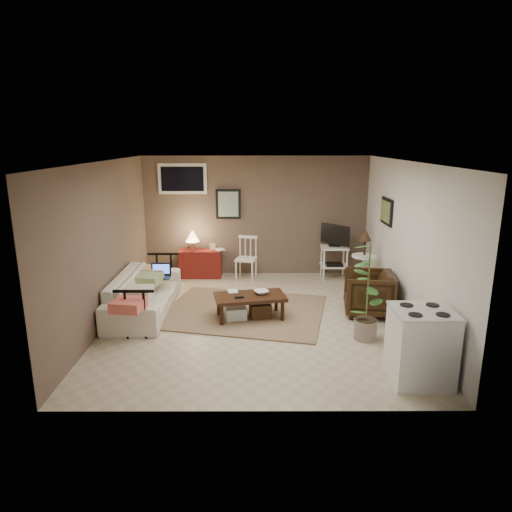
{
  "coord_description": "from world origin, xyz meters",
  "views": [
    {
      "loc": [
        -0.02,
        -6.63,
        2.7
      ],
      "look_at": [
        -0.0,
        0.35,
        0.92
      ],
      "focal_mm": 32.0,
      "sensor_mm": 36.0,
      "label": 1
    }
  ],
  "objects_px": {
    "tv_stand": "(334,250)",
    "side_table": "(364,254)",
    "coffee_table": "(250,305)",
    "spindle_chair": "(246,259)",
    "armchair": "(369,291)",
    "red_console": "(200,261)",
    "sofa": "(144,287)",
    "stove": "(421,346)",
    "potted_plant": "(368,288)"
  },
  "relations": [
    {
      "from": "tv_stand",
      "to": "potted_plant",
      "type": "bearing_deg",
      "value": -90.8
    },
    {
      "from": "coffee_table",
      "to": "red_console",
      "type": "xyz_separation_m",
      "value": [
        -1.03,
        2.25,
        0.11
      ]
    },
    {
      "from": "tv_stand",
      "to": "side_table",
      "type": "height_order",
      "value": "side_table"
    },
    {
      "from": "coffee_table",
      "to": "red_console",
      "type": "height_order",
      "value": "red_console"
    },
    {
      "from": "potted_plant",
      "to": "red_console",
      "type": "bearing_deg",
      "value": 131.53
    },
    {
      "from": "sofa",
      "to": "tv_stand",
      "type": "xyz_separation_m",
      "value": [
        3.36,
        1.81,
        0.16
      ]
    },
    {
      "from": "armchair",
      "to": "stove",
      "type": "bearing_deg",
      "value": 10.63
    },
    {
      "from": "stove",
      "to": "side_table",
      "type": "bearing_deg",
      "value": 88.73
    },
    {
      "from": "red_console",
      "to": "side_table",
      "type": "height_order",
      "value": "side_table"
    },
    {
      "from": "tv_stand",
      "to": "armchair",
      "type": "height_order",
      "value": "tv_stand"
    },
    {
      "from": "coffee_table",
      "to": "stove",
      "type": "relative_size",
      "value": 1.32
    },
    {
      "from": "side_table",
      "to": "stove",
      "type": "relative_size",
      "value": 1.33
    },
    {
      "from": "sofa",
      "to": "armchair",
      "type": "height_order",
      "value": "sofa"
    },
    {
      "from": "sofa",
      "to": "potted_plant",
      "type": "bearing_deg",
      "value": -107.75
    },
    {
      "from": "coffee_table",
      "to": "stove",
      "type": "xyz_separation_m",
      "value": [
        1.97,
        -1.88,
        0.21
      ]
    },
    {
      "from": "stove",
      "to": "armchair",
      "type": "bearing_deg",
      "value": 92.24
    },
    {
      "from": "sofa",
      "to": "spindle_chair",
      "type": "distance_m",
      "value": 2.43
    },
    {
      "from": "armchair",
      "to": "potted_plant",
      "type": "xyz_separation_m",
      "value": [
        -0.26,
        -0.95,
        0.37
      ]
    },
    {
      "from": "tv_stand",
      "to": "side_table",
      "type": "xyz_separation_m",
      "value": [
        0.37,
        -0.9,
        0.15
      ]
    },
    {
      "from": "tv_stand",
      "to": "stove",
      "type": "height_order",
      "value": "tv_stand"
    },
    {
      "from": "spindle_chair",
      "to": "armchair",
      "type": "xyz_separation_m",
      "value": [
        1.97,
        -1.93,
        -0.02
      ]
    },
    {
      "from": "tv_stand",
      "to": "stove",
      "type": "distance_m",
      "value": 4.03
    },
    {
      "from": "potted_plant",
      "to": "spindle_chair",
      "type": "bearing_deg",
      "value": 120.7
    },
    {
      "from": "potted_plant",
      "to": "stove",
      "type": "height_order",
      "value": "potted_plant"
    },
    {
      "from": "tv_stand",
      "to": "spindle_chair",
      "type": "bearing_deg",
      "value": 179.86
    },
    {
      "from": "coffee_table",
      "to": "armchair",
      "type": "bearing_deg",
      "value": 6.53
    },
    {
      "from": "red_console",
      "to": "armchair",
      "type": "xyz_separation_m",
      "value": [
        2.91,
        -2.04,
        0.05
      ]
    },
    {
      "from": "potted_plant",
      "to": "armchair",
      "type": "bearing_deg",
      "value": 74.57
    },
    {
      "from": "red_console",
      "to": "armchair",
      "type": "relative_size",
      "value": 1.27
    },
    {
      "from": "red_console",
      "to": "tv_stand",
      "type": "xyz_separation_m",
      "value": [
        2.69,
        -0.11,
        0.24
      ]
    },
    {
      "from": "sofa",
      "to": "stove",
      "type": "relative_size",
      "value": 2.44
    },
    {
      "from": "stove",
      "to": "sofa",
      "type": "bearing_deg",
      "value": 149.0
    },
    {
      "from": "coffee_table",
      "to": "side_table",
      "type": "bearing_deg",
      "value": 31.29
    },
    {
      "from": "coffee_table",
      "to": "red_console",
      "type": "bearing_deg",
      "value": 114.53
    },
    {
      "from": "red_console",
      "to": "potted_plant",
      "type": "distance_m",
      "value": 4.01
    },
    {
      "from": "armchair",
      "to": "coffee_table",
      "type": "bearing_deg",
      "value": -75.08
    },
    {
      "from": "red_console",
      "to": "potted_plant",
      "type": "bearing_deg",
      "value": -48.47
    },
    {
      "from": "stove",
      "to": "tv_stand",
      "type": "bearing_deg",
      "value": 94.34
    },
    {
      "from": "sofa",
      "to": "spindle_chair",
      "type": "height_order",
      "value": "spindle_chair"
    },
    {
      "from": "coffee_table",
      "to": "spindle_chair",
      "type": "xyz_separation_m",
      "value": [
        -0.09,
        2.14,
        0.17
      ]
    },
    {
      "from": "armchair",
      "to": "stove",
      "type": "relative_size",
      "value": 0.87
    },
    {
      "from": "tv_stand",
      "to": "side_table",
      "type": "bearing_deg",
      "value": -67.49
    },
    {
      "from": "coffee_table",
      "to": "side_table",
      "type": "xyz_separation_m",
      "value": [
        2.03,
        1.24,
        0.5
      ]
    },
    {
      "from": "spindle_chair",
      "to": "side_table",
      "type": "distance_m",
      "value": 2.33
    },
    {
      "from": "coffee_table",
      "to": "tv_stand",
      "type": "distance_m",
      "value": 2.73
    },
    {
      "from": "red_console",
      "to": "spindle_chair",
      "type": "relative_size",
      "value": 1.14
    },
    {
      "from": "spindle_chair",
      "to": "coffee_table",
      "type": "bearing_deg",
      "value": -87.59
    },
    {
      "from": "coffee_table",
      "to": "tv_stand",
      "type": "height_order",
      "value": "tv_stand"
    },
    {
      "from": "side_table",
      "to": "armchair",
      "type": "distance_m",
      "value": 1.09
    },
    {
      "from": "tv_stand",
      "to": "red_console",
      "type": "bearing_deg",
      "value": 177.59
    }
  ]
}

